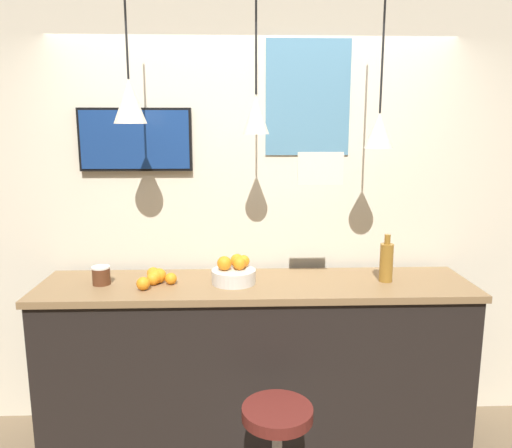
{
  "coord_description": "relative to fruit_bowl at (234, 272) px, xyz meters",
  "views": [
    {
      "loc": [
        -0.1,
        -2.2,
        1.96
      ],
      "look_at": [
        0.0,
        0.6,
        1.41
      ],
      "focal_mm": 35.0,
      "sensor_mm": 36.0,
      "label": 1
    }
  ],
  "objects": [
    {
      "name": "mounted_tv",
      "position": [
        -0.61,
        0.34,
        0.75
      ],
      "size": [
        0.7,
        0.04,
        0.39
      ],
      "color": "black"
    },
    {
      "name": "juice_bottle",
      "position": [
        0.89,
        -0.01,
        0.06
      ],
      "size": [
        0.08,
        0.08,
        0.28
      ],
      "color": "olive",
      "rests_on": "service_counter"
    },
    {
      "name": "spread_jar",
      "position": [
        -0.77,
        -0.01,
        -0.01
      ],
      "size": [
        0.1,
        0.1,
        0.11
      ],
      "color": "#562D19",
      "rests_on": "service_counter"
    },
    {
      "name": "wall_poster",
      "position": [
        0.46,
        0.36,
        1.01
      ],
      "size": [
        0.53,
        0.01,
        0.7
      ],
      "color": "teal"
    },
    {
      "name": "service_counter",
      "position": [
        0.13,
        -0.01,
        -0.59
      ],
      "size": [
        2.53,
        0.58,
        1.06
      ],
      "color": "black",
      "rests_on": "ground_plane"
    },
    {
      "name": "pendant_lamp_middle",
      "position": [
        0.13,
        -0.02,
        0.91
      ],
      "size": [
        0.14,
        0.14,
        0.89
      ],
      "color": "black"
    },
    {
      "name": "hanging_menu_board",
      "position": [
        0.46,
        -0.22,
        0.62
      ],
      "size": [
        0.24,
        0.01,
        0.17
      ],
      "color": "silver"
    },
    {
      "name": "orange_pile",
      "position": [
        -0.46,
        -0.01,
        -0.02
      ],
      "size": [
        0.21,
        0.27,
        0.09
      ],
      "color": "orange",
      "rests_on": "service_counter"
    },
    {
      "name": "pendant_lamp_left",
      "position": [
        -0.56,
        -0.02,
        0.97
      ],
      "size": [
        0.18,
        0.18,
        0.83
      ],
      "color": "black"
    },
    {
      "name": "fruit_bowl",
      "position": [
        0.0,
        0.0,
        0.0
      ],
      "size": [
        0.26,
        0.26,
        0.16
      ],
      "color": "beige",
      "rests_on": "service_counter"
    },
    {
      "name": "back_wall",
      "position": [
        0.13,
        0.4,
        0.33
      ],
      "size": [
        8.0,
        0.06,
        2.9
      ],
      "color": "beige",
      "rests_on": "ground_plane"
    },
    {
      "name": "pendant_lamp_right",
      "position": [
        0.81,
        -0.02,
        0.82
      ],
      "size": [
        0.16,
        0.16,
        0.96
      ],
      "color": "black"
    }
  ]
}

